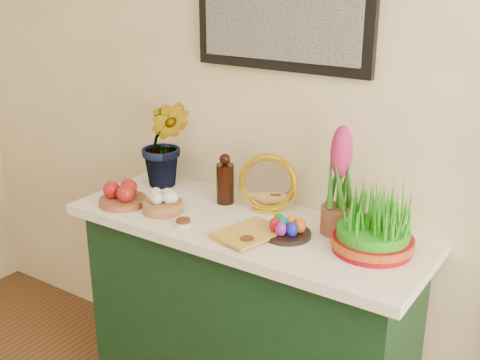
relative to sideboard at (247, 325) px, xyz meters
name	(u,v)px	position (x,y,z in m)	size (l,w,h in m)	color
sideboard	(247,325)	(0.00, 0.00, 0.00)	(1.30, 0.45, 0.85)	#12341A
tablecloth	(247,226)	(0.00, 0.00, 0.45)	(1.40, 0.55, 0.04)	white
hyacinth_green	(165,129)	(-0.50, 0.13, 0.72)	(0.26, 0.22, 0.51)	#256B18
apple_bowl	(122,195)	(-0.51, -0.14, 0.51)	(0.20, 0.20, 0.10)	brown
garlic_basket	(163,203)	(-0.33, -0.11, 0.50)	(0.16, 0.16, 0.09)	#AC7445
vinegar_cruet	(225,181)	(-0.18, 0.11, 0.56)	(0.07, 0.07, 0.21)	black
mirror	(268,184)	(0.01, 0.13, 0.58)	(0.24, 0.13, 0.24)	gold
book	(233,225)	(0.00, -0.10, 0.48)	(0.16, 0.23, 0.03)	gold
spice_dish_left	(183,223)	(-0.17, -0.17, 0.48)	(0.07, 0.07, 0.03)	silver
spice_dish_right	(247,242)	(0.11, -0.17, 0.48)	(0.06, 0.06, 0.03)	silver
egg_plate	(286,229)	(0.19, -0.04, 0.49)	(0.20, 0.20, 0.07)	black
hyacinth_pink	(340,186)	(0.33, 0.09, 0.65)	(0.12, 0.12, 0.40)	brown
wheatgrass_sabzeh	(374,223)	(0.49, 0.03, 0.57)	(0.28, 0.28, 0.23)	#95050F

